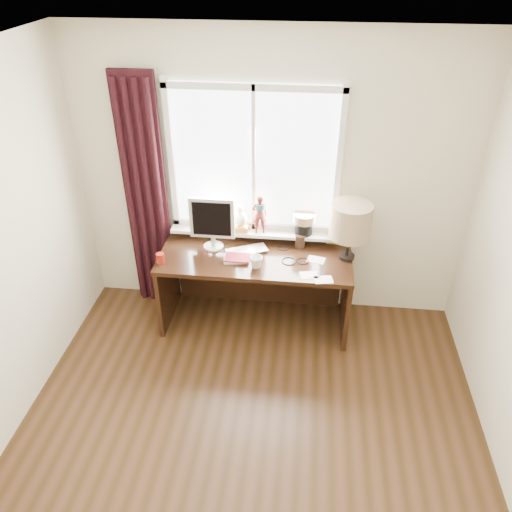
# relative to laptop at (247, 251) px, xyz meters

# --- Properties ---
(floor) EXTENTS (3.50, 4.00, 0.00)m
(floor) POSITION_rel_laptop_xyz_m (0.18, -1.69, -0.76)
(floor) COLOR #33200D
(floor) RESTS_ON ground
(ceiling) EXTENTS (3.50, 4.00, 0.00)m
(ceiling) POSITION_rel_laptop_xyz_m (0.18, -1.69, 1.84)
(ceiling) COLOR white
(ceiling) RESTS_ON wall_back
(wall_back) EXTENTS (3.50, 0.00, 2.60)m
(wall_back) POSITION_rel_laptop_xyz_m (0.18, 0.31, 0.54)
(wall_back) COLOR beige
(wall_back) RESTS_ON ground
(laptop) EXTENTS (0.43, 0.37, 0.03)m
(laptop) POSITION_rel_laptop_xyz_m (0.00, 0.00, 0.00)
(laptop) COLOR silver
(laptop) RESTS_ON desk
(mug) EXTENTS (0.15, 0.15, 0.11)m
(mug) POSITION_rel_laptop_xyz_m (0.11, -0.23, 0.04)
(mug) COLOR white
(mug) RESTS_ON desk
(red_cup) EXTENTS (0.07, 0.07, 0.09)m
(red_cup) POSITION_rel_laptop_xyz_m (-0.72, -0.25, 0.03)
(red_cup) COLOR maroon
(red_cup) RESTS_ON desk
(window) EXTENTS (1.52, 0.20, 1.40)m
(window) POSITION_rel_laptop_xyz_m (0.04, 0.27, 0.55)
(window) COLOR white
(window) RESTS_ON ground
(curtain) EXTENTS (0.38, 0.09, 2.25)m
(curtain) POSITION_rel_laptop_xyz_m (-0.95, 0.22, 0.35)
(curtain) COLOR black
(curtain) RESTS_ON floor
(desk) EXTENTS (1.70, 0.70, 0.75)m
(desk) POSITION_rel_laptop_xyz_m (0.08, 0.04, -0.26)
(desk) COLOR black
(desk) RESTS_ON floor
(monitor) EXTENTS (0.40, 0.18, 0.49)m
(monitor) POSITION_rel_laptop_xyz_m (-0.31, 0.05, 0.26)
(monitor) COLOR beige
(monitor) RESTS_ON desk
(notebook_stack) EXTENTS (0.24, 0.19, 0.03)m
(notebook_stack) POSITION_rel_laptop_xyz_m (-0.08, -0.13, 0.00)
(notebook_stack) COLOR beige
(notebook_stack) RESTS_ON desk
(brush_holder) EXTENTS (0.09, 0.09, 0.25)m
(brush_holder) POSITION_rel_laptop_xyz_m (0.46, 0.15, 0.05)
(brush_holder) COLOR black
(brush_holder) RESTS_ON desk
(icon_frame) EXTENTS (0.10, 0.02, 0.13)m
(icon_frame) POSITION_rel_laptop_xyz_m (0.75, 0.23, 0.05)
(icon_frame) COLOR gold
(icon_frame) RESTS_ON desk
(table_lamp) EXTENTS (0.35, 0.35, 0.52)m
(table_lamp) POSITION_rel_laptop_xyz_m (0.88, 0.01, 0.35)
(table_lamp) COLOR black
(table_lamp) RESTS_ON desk
(loose_papers) EXTENTS (0.29, 0.43, 0.00)m
(loose_papers) POSITION_rel_laptop_xyz_m (0.62, -0.23, -0.01)
(loose_papers) COLOR white
(loose_papers) RESTS_ON desk
(desk_cables) EXTENTS (0.30, 0.34, 0.01)m
(desk_cables) POSITION_rel_laptop_xyz_m (0.40, -0.05, -0.01)
(desk_cables) COLOR black
(desk_cables) RESTS_ON desk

